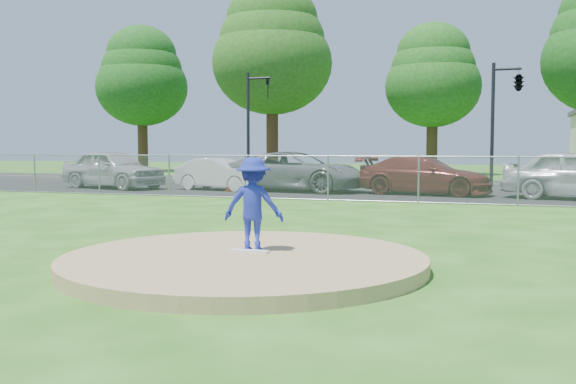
# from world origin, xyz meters

# --- Properties ---
(ground) EXTENTS (120.00, 120.00, 0.00)m
(ground) POSITION_xyz_m (0.00, 10.00, 0.00)
(ground) COLOR #215813
(ground) RESTS_ON ground
(pitchers_mound) EXTENTS (5.40, 5.40, 0.20)m
(pitchers_mound) POSITION_xyz_m (0.00, 0.00, 0.10)
(pitchers_mound) COLOR #A08458
(pitchers_mound) RESTS_ON ground
(pitching_rubber) EXTENTS (0.60, 0.15, 0.04)m
(pitching_rubber) POSITION_xyz_m (0.00, 0.20, 0.22)
(pitching_rubber) COLOR white
(pitching_rubber) RESTS_ON pitchers_mound
(chain_link_fence) EXTENTS (40.00, 0.06, 1.50)m
(chain_link_fence) POSITION_xyz_m (0.00, 12.00, 0.75)
(chain_link_fence) COLOR gray
(chain_link_fence) RESTS_ON ground
(parking_lot) EXTENTS (50.00, 8.00, 0.01)m
(parking_lot) POSITION_xyz_m (0.00, 16.50, 0.01)
(parking_lot) COLOR black
(parking_lot) RESTS_ON ground
(street) EXTENTS (60.00, 7.00, 0.01)m
(street) POSITION_xyz_m (0.00, 24.00, 0.00)
(street) COLOR black
(street) RESTS_ON ground
(tree_far_left) EXTENTS (6.72, 6.72, 10.74)m
(tree_far_left) POSITION_xyz_m (-22.00, 33.00, 7.06)
(tree_far_left) COLOR #392215
(tree_far_left) RESTS_ON ground
(tree_left) EXTENTS (7.84, 7.84, 12.53)m
(tree_left) POSITION_xyz_m (-11.00, 31.00, 8.24)
(tree_left) COLOR #3A2215
(tree_left) RESTS_ON ground
(tree_center) EXTENTS (6.16, 6.16, 9.84)m
(tree_center) POSITION_xyz_m (-1.00, 34.00, 6.47)
(tree_center) COLOR #372614
(tree_center) RESTS_ON ground
(traffic_signal_left) EXTENTS (1.28, 0.20, 5.60)m
(traffic_signal_left) POSITION_xyz_m (-8.76, 22.00, 3.36)
(traffic_signal_left) COLOR black
(traffic_signal_left) RESTS_ON ground
(traffic_signal_center) EXTENTS (1.42, 2.48, 5.60)m
(traffic_signal_center) POSITION_xyz_m (3.97, 22.00, 4.61)
(traffic_signal_center) COLOR black
(traffic_signal_center) RESTS_ON ground
(pitcher) EXTENTS (0.99, 0.65, 1.44)m
(pitcher) POSITION_xyz_m (-0.01, 0.38, 0.92)
(pitcher) COLOR #1B2898
(pitcher) RESTS_ON pitchers_mound
(traffic_cone) EXTENTS (0.39, 0.39, 0.77)m
(traffic_cone) POSITION_xyz_m (-6.92, 15.01, 0.39)
(traffic_cone) COLOR #EB460C
(traffic_cone) RESTS_ON parking_lot
(parked_car_silver) EXTENTS (5.30, 3.17, 1.69)m
(parked_car_silver) POSITION_xyz_m (-12.53, 15.16, 0.85)
(parked_car_silver) COLOR #ACABB0
(parked_car_silver) RESTS_ON parking_lot
(parked_car_white) EXTENTS (4.23, 2.18, 1.33)m
(parked_car_white) POSITION_xyz_m (-7.57, 15.57, 0.67)
(parked_car_white) COLOR silver
(parked_car_white) RESTS_ON parking_lot
(parked_car_gray) EXTENTS (6.04, 3.32, 1.60)m
(parked_car_gray) POSITION_xyz_m (-4.44, 15.99, 0.81)
(parked_car_gray) COLOR slate
(parked_car_gray) RESTS_ON parking_lot
(parked_car_darkred) EXTENTS (5.25, 2.82, 1.45)m
(parked_car_darkred) POSITION_xyz_m (0.73, 15.77, 0.73)
(parked_car_darkred) COLOR #5E1917
(parked_car_darkred) RESTS_ON parking_lot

